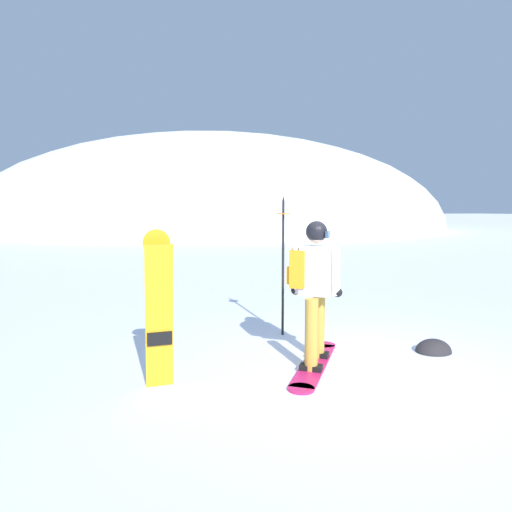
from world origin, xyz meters
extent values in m
plane|color=white|center=(0.00, 0.00, 0.00)|extent=(300.00, 300.00, 0.00)
ellipsoid|color=white|center=(7.59, 38.92, 0.00)|extent=(43.79, 39.41, 17.59)
ellipsoid|color=white|center=(27.77, 50.48, 0.00)|extent=(20.51, 18.46, 8.21)
cube|color=#D11E5B|center=(-0.44, 0.37, 0.01)|extent=(1.15, 1.42, 0.02)
cylinder|color=#D11E5B|center=(0.02, 1.00, 0.01)|extent=(0.28, 0.28, 0.02)
cylinder|color=#D11E5B|center=(-0.90, -0.26, 0.01)|extent=(0.28, 0.28, 0.02)
cube|color=black|center=(-0.29, 0.57, 0.05)|extent=(0.29, 0.26, 0.06)
cube|color=black|center=(-0.58, 0.18, 0.05)|extent=(0.29, 0.26, 0.06)
cylinder|color=#BC8E33|center=(-0.29, 0.57, 0.43)|extent=(0.15, 0.15, 0.82)
cylinder|color=#BC8E33|center=(-0.58, 0.18, 0.43)|extent=(0.15, 0.15, 0.82)
cube|color=silver|center=(-0.44, 0.37, 1.13)|extent=(0.42, 0.39, 0.58)
cylinder|color=silver|center=(-0.62, 0.51, 1.13)|extent=(0.19, 0.20, 0.57)
cylinder|color=silver|center=(-0.25, 0.24, 1.13)|extent=(0.19, 0.20, 0.57)
sphere|color=black|center=(-0.61, 0.55, 0.88)|extent=(0.11, 0.11, 0.11)
sphere|color=black|center=(-0.21, 0.26, 0.88)|extent=(0.11, 0.11, 0.11)
cube|color=orange|center=(-0.60, 0.49, 1.15)|extent=(0.31, 0.33, 0.44)
cube|color=orange|center=(-0.68, 0.55, 1.07)|extent=(0.17, 0.20, 0.20)
sphere|color=beige|center=(-0.44, 0.37, 1.56)|extent=(0.21, 0.21, 0.21)
sphere|color=black|center=(-0.44, 0.37, 1.59)|extent=(0.25, 0.25, 0.25)
cube|color=navy|center=(-0.33, 0.30, 1.56)|extent=(0.12, 0.15, 0.08)
cube|color=orange|center=(-2.26, 0.22, 0.75)|extent=(0.28, 0.22, 1.51)
cylinder|color=orange|center=(-2.26, 0.32, 1.51)|extent=(0.28, 0.06, 0.28)
cube|color=black|center=(-2.26, 0.25, 0.97)|extent=(0.25, 0.09, 0.15)
cube|color=black|center=(-2.26, 0.25, 0.53)|extent=(0.25, 0.09, 0.15)
cylinder|color=black|center=(-0.32, 1.70, 0.98)|extent=(0.04, 0.04, 1.96)
cylinder|color=orange|center=(-0.32, 1.70, 1.78)|extent=(0.20, 0.20, 0.02)
cone|color=black|center=(-0.32, 1.70, 2.00)|extent=(0.04, 0.04, 0.08)
ellipsoid|color=#282628|center=(1.25, 0.33, 0.00)|extent=(0.48, 0.41, 0.33)
camera|label=1|loc=(-2.73, -4.31, 1.85)|focal=31.44mm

